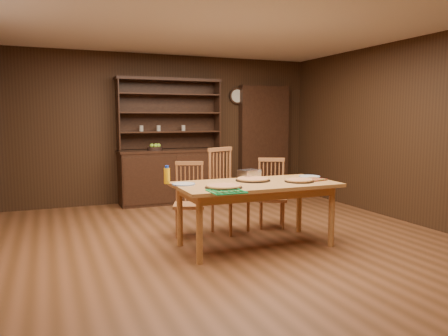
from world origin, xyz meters
name	(u,v)px	position (x,y,z in m)	size (l,w,h in m)	color
floor	(234,244)	(0.00, 0.00, 0.00)	(6.00, 6.00, 0.00)	brown
room_shell	(234,111)	(0.00, 0.00, 1.58)	(6.00, 6.00, 6.00)	silver
china_hutch	(171,169)	(0.00, 2.75, 0.60)	(1.84, 0.52, 2.17)	#321C10
doorway	(264,141)	(1.90, 2.90, 1.05)	(1.00, 0.18, 2.10)	#321C10
wall_clock	(237,96)	(1.35, 2.96, 1.90)	(0.30, 0.05, 0.30)	#321C10
dining_table	(256,190)	(0.19, -0.18, 0.67)	(1.84, 0.92, 0.75)	#C17943
chair_left	(189,196)	(-0.36, 0.63, 0.49)	(0.49, 0.48, 0.94)	#A05E37
chair_center	(226,187)	(0.15, 0.61, 0.59)	(0.59, 0.58, 1.10)	#A05E37
chair_right	(272,191)	(0.83, 0.60, 0.50)	(0.50, 0.49, 0.94)	#A05E37
pizza_left	(224,186)	(-0.29, -0.38, 0.77)	(0.40, 0.40, 0.04)	black
pizza_right	(299,180)	(0.70, -0.30, 0.77)	(0.34, 0.34, 0.04)	black
pizza_center	(253,179)	(0.23, -0.02, 0.77)	(0.41, 0.41, 0.04)	black
cooling_rack	(226,191)	(-0.36, -0.62, 0.76)	(0.33, 0.33, 0.01)	#0B9542
plate_left	(184,184)	(-0.62, -0.01, 0.76)	(0.26, 0.26, 0.02)	silver
plate_right	(310,177)	(1.03, -0.02, 0.76)	(0.27, 0.27, 0.02)	silver
foil_dish	(249,174)	(0.31, 0.24, 0.80)	(0.25, 0.18, 0.10)	white
juice_bottle	(167,175)	(-0.77, 0.14, 0.85)	(0.07, 0.07, 0.21)	#F8A80D
pot_holder_a	(314,179)	(0.94, -0.26, 0.76)	(0.22, 0.22, 0.02)	red
pot_holder_b	(313,179)	(0.93, -0.23, 0.76)	(0.22, 0.22, 0.02)	red
fruit_bowl	(155,148)	(-0.30, 2.69, 0.99)	(0.26, 0.26, 0.12)	black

